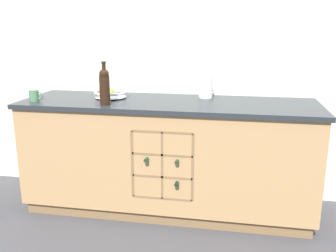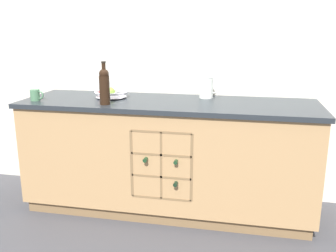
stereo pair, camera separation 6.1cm
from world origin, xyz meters
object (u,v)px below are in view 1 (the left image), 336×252
Objects in this scene: white_pitcher at (206,87)px; fruit_bowl at (110,93)px; ceramic_mug at (34,96)px; standing_wine_bottle at (105,86)px.

fruit_bowl is at bearing -168.30° from white_pitcher.
white_pitcher reaches higher than ceramic_mug.
fruit_bowl is at bearing 23.56° from ceramic_mug.
ceramic_mug reaches higher than fruit_bowl.
fruit_bowl is at bearing 101.39° from standing_wine_bottle.
ceramic_mug is 0.58m from standing_wine_bottle.
white_pitcher is 0.81m from standing_wine_bottle.
fruit_bowl is 1.54× the size of white_pitcher.
standing_wine_bottle is at bearing -78.61° from fruit_bowl.
fruit_bowl is 0.85× the size of standing_wine_bottle.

